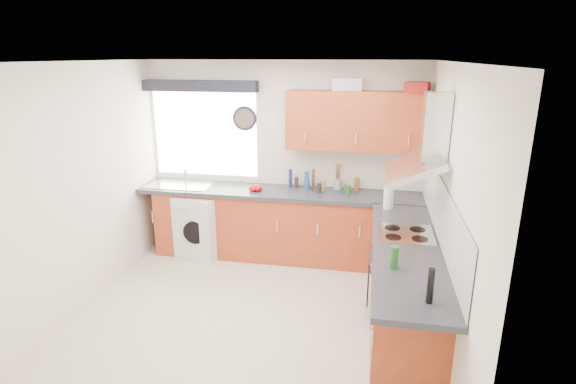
% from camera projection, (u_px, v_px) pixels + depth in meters
% --- Properties ---
extents(ground_plane, '(3.60, 3.60, 0.00)m').
position_uv_depth(ground_plane, '(248.00, 319.00, 4.54)').
color(ground_plane, beige).
extents(ceiling, '(3.60, 3.60, 0.02)m').
position_uv_depth(ceiling, '(241.00, 62.00, 3.81)').
color(ceiling, white).
rests_on(ceiling, wall_back).
extents(wall_back, '(3.60, 0.02, 2.50)m').
position_uv_depth(wall_back, '(283.00, 159.00, 5.87)').
color(wall_back, silver).
rests_on(wall_back, ground_plane).
extents(wall_front, '(3.60, 0.02, 2.50)m').
position_uv_depth(wall_front, '(155.00, 301.00, 2.49)').
color(wall_front, silver).
rests_on(wall_front, ground_plane).
extents(wall_left, '(0.02, 3.60, 2.50)m').
position_uv_depth(wall_left, '(72.00, 191.00, 4.50)').
color(wall_left, silver).
rests_on(wall_left, ground_plane).
extents(wall_right, '(0.02, 3.60, 2.50)m').
position_uv_depth(wall_right, '(447.00, 214.00, 3.86)').
color(wall_right, silver).
rests_on(wall_right, ground_plane).
extents(window, '(1.40, 0.02, 1.10)m').
position_uv_depth(window, '(205.00, 134.00, 5.96)').
color(window, silver).
rests_on(window, wall_back).
extents(window_blind, '(1.50, 0.18, 0.14)m').
position_uv_depth(window_blind, '(200.00, 86.00, 5.69)').
color(window_blind, black).
rests_on(window_blind, wall_back).
extents(splashback, '(0.01, 3.00, 0.54)m').
position_uv_depth(splashback, '(440.00, 210.00, 4.16)').
color(splashback, white).
rests_on(splashback, wall_right).
extents(base_cab_back, '(3.00, 0.58, 0.86)m').
position_uv_depth(base_cab_back, '(271.00, 225.00, 5.85)').
color(base_cab_back, '#91361A').
rests_on(base_cab_back, ground_plane).
extents(base_cab_corner, '(0.60, 0.60, 0.86)m').
position_uv_depth(base_cab_corner, '(397.00, 234.00, 5.56)').
color(base_cab_corner, '#91361A').
rests_on(base_cab_corner, ground_plane).
extents(base_cab_right, '(0.58, 2.10, 0.86)m').
position_uv_depth(base_cab_right, '(404.00, 287.00, 4.29)').
color(base_cab_right, '#91361A').
rests_on(base_cab_right, ground_plane).
extents(worktop_back, '(3.60, 0.62, 0.05)m').
position_uv_depth(worktop_back, '(278.00, 192.00, 5.69)').
color(worktop_back, '#28272C').
rests_on(worktop_back, base_cab_back).
extents(worktop_right, '(0.62, 2.42, 0.05)m').
position_uv_depth(worktop_right, '(407.00, 250.00, 4.02)').
color(worktop_right, '#28272C').
rests_on(worktop_right, base_cab_right).
extents(sink, '(0.84, 0.46, 0.10)m').
position_uv_depth(sink, '(180.00, 182.00, 5.91)').
color(sink, silver).
rests_on(sink, worktop_back).
extents(oven, '(0.56, 0.58, 0.85)m').
position_uv_depth(oven, '(402.00, 280.00, 4.43)').
color(oven, black).
rests_on(oven, ground_plane).
extents(hob_plate, '(0.52, 0.52, 0.01)m').
position_uv_depth(hob_plate, '(406.00, 234.00, 4.29)').
color(hob_plate, silver).
rests_on(hob_plate, worktop_right).
extents(extractor_hood, '(0.52, 0.78, 0.66)m').
position_uv_depth(extractor_hood, '(424.00, 146.00, 4.02)').
color(extractor_hood, silver).
rests_on(extractor_hood, wall_right).
extents(upper_cabinets, '(1.70, 0.35, 0.70)m').
position_uv_depth(upper_cabinets, '(357.00, 121.00, 5.37)').
color(upper_cabinets, '#91361A').
rests_on(upper_cabinets, wall_back).
extents(washing_machine, '(0.68, 0.66, 0.83)m').
position_uv_depth(washing_machine, '(203.00, 225.00, 5.91)').
color(washing_machine, silver).
rests_on(washing_machine, ground_plane).
extents(wall_clock, '(0.32, 0.04, 0.32)m').
position_uv_depth(wall_clock, '(244.00, 119.00, 5.79)').
color(wall_clock, black).
rests_on(wall_clock, wall_back).
extents(casserole, '(0.39, 0.30, 0.15)m').
position_uv_depth(casserole, '(346.00, 84.00, 5.37)').
color(casserole, silver).
rests_on(casserole, upper_cabinets).
extents(storage_box, '(0.30, 0.27, 0.12)m').
position_uv_depth(storage_box, '(417.00, 87.00, 5.04)').
color(storage_box, maroon).
rests_on(storage_box, upper_cabinets).
extents(utensil_pot, '(0.11, 0.11, 0.14)m').
position_uv_depth(utensil_pot, '(338.00, 184.00, 5.72)').
color(utensil_pot, '#9E9688').
rests_on(utensil_pot, worktop_back).
extents(kitchen_roll, '(0.11, 0.11, 0.24)m').
position_uv_depth(kitchen_roll, '(388.00, 198.00, 4.99)').
color(kitchen_roll, silver).
rests_on(kitchen_roll, worktop_right).
extents(tomato_cluster, '(0.19, 0.19, 0.07)m').
position_uv_depth(tomato_cluster, '(256.00, 188.00, 5.67)').
color(tomato_cluster, '#B60809').
rests_on(tomato_cluster, worktop_back).
extents(jar_0, '(0.06, 0.06, 0.23)m').
position_uv_depth(jar_0, '(307.00, 181.00, 5.70)').
color(jar_0, navy).
rests_on(jar_0, worktop_back).
extents(jar_1, '(0.08, 0.08, 0.11)m').
position_uv_depth(jar_1, '(348.00, 190.00, 5.52)').
color(jar_1, '#1F4F1C').
rests_on(jar_1, worktop_back).
extents(jar_2, '(0.04, 0.04, 0.26)m').
position_uv_depth(jar_2, '(313.00, 179.00, 5.73)').
color(jar_2, brown).
rests_on(jar_2, worktop_back).
extents(jar_3, '(0.04, 0.04, 0.24)m').
position_uv_depth(jar_3, '(290.00, 178.00, 5.80)').
color(jar_3, navy).
rests_on(jar_3, worktop_back).
extents(jar_4, '(0.05, 0.05, 0.14)m').
position_uv_depth(jar_4, '(297.00, 182.00, 5.81)').
color(jar_4, '#33241C').
rests_on(jar_4, worktop_back).
extents(jar_5, '(0.07, 0.07, 0.12)m').
position_uv_depth(jar_5, '(319.00, 188.00, 5.57)').
color(jar_5, black).
rests_on(jar_5, worktop_back).
extents(jar_6, '(0.05, 0.05, 0.11)m').
position_uv_depth(jar_6, '(346.00, 188.00, 5.58)').
color(jar_6, '#1E5622').
rests_on(jar_6, worktop_back).
extents(jar_7, '(0.07, 0.07, 0.16)m').
position_uv_depth(jar_7, '(357.00, 184.00, 5.66)').
color(jar_7, brown).
rests_on(jar_7, worktop_back).
extents(jar_8, '(0.06, 0.06, 0.14)m').
position_uv_depth(jar_8, '(307.00, 185.00, 5.68)').
color(jar_8, navy).
rests_on(jar_8, worktop_back).
extents(jar_9, '(0.07, 0.07, 0.13)m').
position_uv_depth(jar_9, '(323.00, 186.00, 5.67)').
color(jar_9, olive).
rests_on(jar_9, worktop_back).
extents(bottle_0, '(0.07, 0.07, 0.19)m').
position_uv_depth(bottle_0, '(394.00, 257.00, 3.60)').
color(bottle_0, '#20591F').
rests_on(bottle_0, worktop_right).
extents(bottle_1, '(0.05, 0.05, 0.26)m').
position_uv_depth(bottle_1, '(431.00, 286.00, 3.08)').
color(bottle_1, black).
rests_on(bottle_1, worktop_right).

